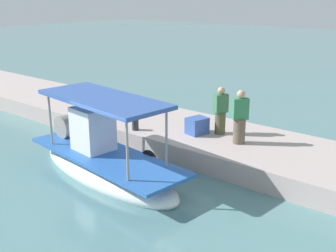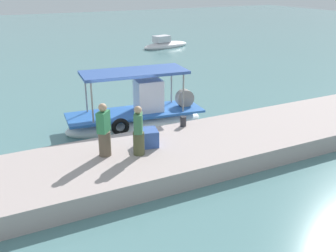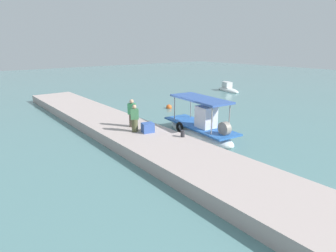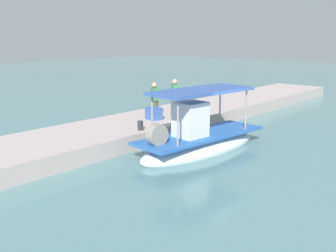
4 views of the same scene
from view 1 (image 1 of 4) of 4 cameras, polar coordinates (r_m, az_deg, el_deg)
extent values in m
plane|color=slate|center=(12.75, -5.68, -7.59)|extent=(120.00, 120.00, 0.00)
cube|color=#B6A4A0|center=(15.36, 4.47, -1.74)|extent=(36.00, 3.84, 0.68)
ellipsoid|color=white|center=(13.19, -8.34, -6.16)|extent=(6.26, 2.49, 0.97)
cube|color=#2B61B3|center=(12.99, -8.45, -4.01)|extent=(6.01, 2.47, 0.10)
cube|color=white|center=(13.23, -10.13, -0.56)|extent=(1.20, 1.12, 1.45)
cylinder|color=gray|center=(13.95, -15.65, 0.67)|extent=(0.07, 0.07, 1.77)
cylinder|color=gray|center=(14.63, -10.89, 1.79)|extent=(0.07, 0.07, 1.77)
cylinder|color=gray|center=(10.84, -5.53, -3.59)|extent=(0.07, 0.07, 1.77)
cylinder|color=gray|center=(11.70, -0.21, -1.88)|extent=(0.07, 0.07, 1.77)
cube|color=#3658A3|center=(12.45, -8.81, 3.64)|extent=(4.57, 2.27, 0.12)
torus|color=black|center=(12.94, -2.58, -4.85)|extent=(0.76, 0.26, 0.74)
cylinder|color=gray|center=(14.70, -13.84, -0.10)|extent=(0.83, 0.44, 0.80)
cylinder|color=#4F5233|center=(14.82, 7.08, 0.42)|extent=(0.50, 0.50, 0.78)
cube|color=#3E784C|center=(14.63, 7.18, 3.08)|extent=(0.45, 0.54, 0.64)
sphere|color=tan|center=(14.53, 7.25, 4.79)|extent=(0.25, 0.25, 0.25)
cylinder|color=brown|center=(13.96, 9.63, -0.67)|extent=(0.56, 0.56, 0.83)
cube|color=#348451|center=(13.75, 9.78, 2.33)|extent=(0.55, 0.56, 0.69)
sphere|color=tan|center=(13.63, 9.89, 4.27)|extent=(0.27, 0.27, 0.27)
cylinder|color=#2D2D33|center=(15.19, -4.45, 0.17)|extent=(0.24, 0.24, 0.39)
cube|color=#385AAA|center=(14.76, 3.96, 0.04)|extent=(0.69, 0.80, 0.58)
camera|label=2|loc=(23.12, 33.53, 16.72)|focal=41.77mm
camera|label=3|loc=(29.56, -7.18, 18.17)|focal=29.51mm
camera|label=4|loc=(21.17, -53.67, 8.01)|focal=41.25mm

